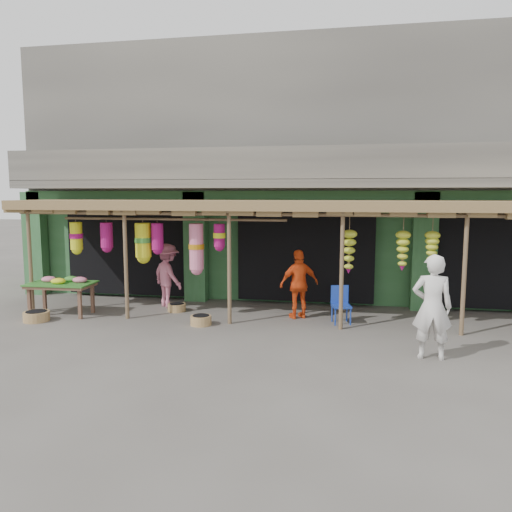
% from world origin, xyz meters
% --- Properties ---
extents(ground, '(80.00, 80.00, 0.00)m').
position_xyz_m(ground, '(0.00, 0.00, 0.00)').
color(ground, '#514C47').
rests_on(ground, ground).
extents(building, '(16.40, 6.80, 7.00)m').
position_xyz_m(building, '(-0.00, 4.87, 3.37)').
color(building, gray).
rests_on(building, ground).
extents(awning, '(14.00, 2.70, 2.79)m').
position_xyz_m(awning, '(-0.16, 0.80, 2.58)').
color(awning, brown).
rests_on(awning, ground).
extents(flower_table, '(1.59, 0.98, 0.93)m').
position_xyz_m(flower_table, '(-5.72, -0.14, 0.75)').
color(flower_table, brown).
rests_on(flower_table, ground).
extents(blue_chair, '(0.49, 0.50, 0.85)m').
position_xyz_m(blue_chair, '(0.98, 0.37, 0.48)').
color(blue_chair, '#1938A8').
rests_on(blue_chair, ground).
extents(basket_left, '(0.58, 0.58, 0.19)m').
position_xyz_m(basket_left, '(-3.10, 0.73, 0.10)').
color(basket_left, '#8B603F').
rests_on(basket_left, ground).
extents(basket_mid, '(0.70, 0.70, 0.23)m').
position_xyz_m(basket_mid, '(-5.98, -0.83, 0.11)').
color(basket_mid, olive).
rests_on(basket_mid, ground).
extents(basket_right, '(0.60, 0.60, 0.22)m').
position_xyz_m(basket_right, '(-2.11, -0.44, 0.11)').
color(basket_right, olive).
rests_on(basket_right, ground).
extents(person_front, '(0.71, 0.48, 1.90)m').
position_xyz_m(person_front, '(2.63, -1.88, 0.95)').
color(person_front, silver).
rests_on(person_front, ground).
extents(person_vendor, '(1.04, 0.82, 1.64)m').
position_xyz_m(person_vendor, '(0.00, 0.61, 0.82)').
color(person_vendor, '#E74815').
rests_on(person_vendor, ground).
extents(person_shopper, '(1.22, 1.14, 1.66)m').
position_xyz_m(person_shopper, '(-3.50, 1.18, 0.83)').
color(person_shopper, '#CD6C86').
rests_on(person_shopper, ground).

